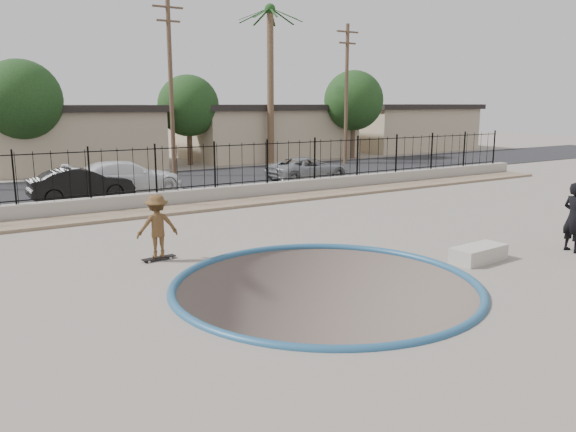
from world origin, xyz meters
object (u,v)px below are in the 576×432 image
(skater, at_px, (157,230))
(skateboard, at_px, (159,258))
(car_c, at_px, (126,177))
(car_d, at_px, (308,169))
(concrete_ledge, at_px, (478,254))
(car_b, at_px, (81,184))
(videographer, at_px, (574,217))

(skater, bearing_deg, skateboard, 142.25)
(car_c, relative_size, car_d, 1.14)
(concrete_ledge, xyz_separation_m, car_d, (4.72, 14.90, 0.45))
(skateboard, distance_m, car_b, 10.44)
(videographer, relative_size, concrete_ledge, 1.21)
(videographer, distance_m, car_b, 18.37)
(skateboard, xyz_separation_m, car_c, (2.40, 11.09, 0.71))
(car_d, bearing_deg, skater, 130.07)
(skateboard, relative_size, car_d, 0.21)
(car_c, bearing_deg, skater, 165.30)
(skater, height_order, concrete_ledge, skater)
(skater, distance_m, concrete_ledge, 8.36)
(car_c, bearing_deg, concrete_ledge, -165.93)
(concrete_ledge, xyz_separation_m, car_c, (-4.64, 15.57, 0.57))
(videographer, height_order, car_c, videographer)
(skateboard, xyz_separation_m, car_d, (11.75, 10.41, 0.59))
(skateboard, bearing_deg, car_d, 35.82)
(concrete_ledge, bearing_deg, skater, 147.47)
(skateboard, height_order, videographer, videographer)
(concrete_ledge, distance_m, car_d, 15.64)
(concrete_ledge, bearing_deg, videographer, -13.54)
(skater, relative_size, car_b, 0.40)
(skater, height_order, car_c, skater)
(skateboard, distance_m, car_c, 11.37)
(skateboard, bearing_deg, videographer, -33.20)
(skater, xyz_separation_m, concrete_ledge, (7.03, -4.49, -0.62))
(car_b, bearing_deg, videographer, -150.21)
(skater, relative_size, car_d, 0.37)
(concrete_ledge, height_order, car_b, car_b)
(concrete_ledge, height_order, car_d, car_d)
(videographer, relative_size, car_c, 0.38)
(skater, xyz_separation_m, car_b, (0.33, 10.41, -0.11))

